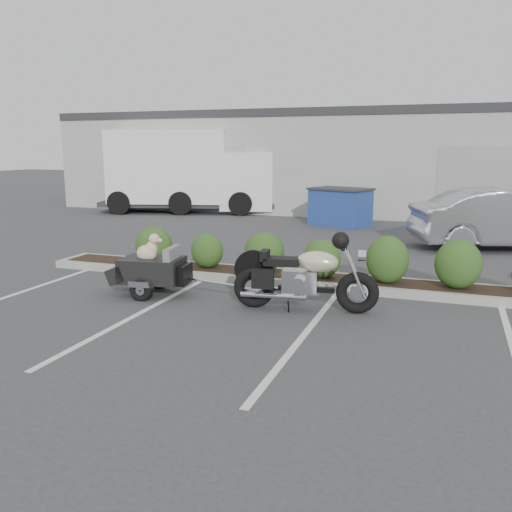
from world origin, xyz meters
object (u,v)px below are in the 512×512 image
(pet_trailer, at_px, (151,269))
(delivery_truck, at_px, (190,173))
(sedan, at_px, (507,219))
(motorcycle, at_px, (304,278))
(dumpster, at_px, (340,207))

(pet_trailer, distance_m, delivery_truck, 12.75)
(pet_trailer, distance_m, sedan, 9.38)
(motorcycle, xyz_separation_m, delivery_truck, (-7.85, 11.68, 1.02))
(motorcycle, relative_size, delivery_truck, 0.31)
(sedan, relative_size, delivery_truck, 0.63)
(delivery_truck, bearing_deg, dumpster, -31.56)
(motorcycle, distance_m, pet_trailer, 2.79)
(motorcycle, height_order, pet_trailer, motorcycle)
(sedan, bearing_deg, motorcycle, 133.89)
(pet_trailer, height_order, dumpster, dumpster)
(pet_trailer, relative_size, dumpster, 0.84)
(motorcycle, xyz_separation_m, pet_trailer, (-2.79, 0.02, -0.07))
(motorcycle, height_order, delivery_truck, delivery_truck)
(dumpster, xyz_separation_m, delivery_truck, (-6.50, 1.88, 0.92))
(sedan, height_order, dumpster, sedan)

